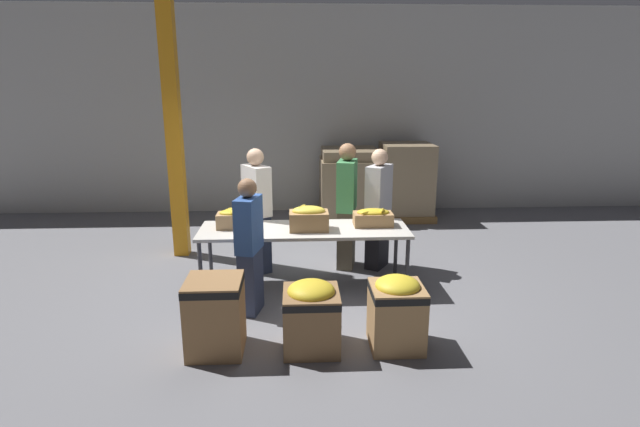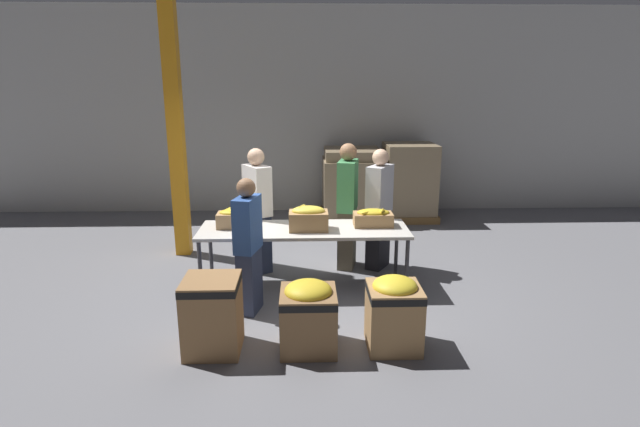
# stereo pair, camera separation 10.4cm
# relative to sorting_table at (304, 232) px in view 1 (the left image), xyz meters

# --- Properties ---
(ground_plane) EXTENTS (30.00, 30.00, 0.00)m
(ground_plane) POSITION_rel_sorting_table_xyz_m (0.00, 0.00, -0.73)
(ground_plane) COLOR slate
(wall_back) EXTENTS (16.00, 0.08, 4.00)m
(wall_back) POSITION_rel_sorting_table_xyz_m (0.00, 4.03, 1.27)
(wall_back) COLOR #B7B7B2
(wall_back) RESTS_ON ground_plane
(sorting_table) EXTENTS (2.63, 0.83, 0.78)m
(sorting_table) POSITION_rel_sorting_table_xyz_m (0.00, 0.00, 0.00)
(sorting_table) COLOR beige
(sorting_table) RESTS_ON ground_plane
(banana_box_0) EXTENTS (0.41, 0.29, 0.26)m
(banana_box_0) POSITION_rel_sorting_table_xyz_m (-0.89, 0.08, 0.17)
(banana_box_0) COLOR tan
(banana_box_0) RESTS_ON sorting_table
(banana_box_1) EXTENTS (0.48, 0.31, 0.31)m
(banana_box_1) POSITION_rel_sorting_table_xyz_m (0.06, -0.06, 0.20)
(banana_box_1) COLOR #A37A4C
(banana_box_1) RESTS_ON sorting_table
(banana_box_2) EXTENTS (0.49, 0.29, 0.24)m
(banana_box_2) POSITION_rel_sorting_table_xyz_m (0.89, 0.09, 0.16)
(banana_box_2) COLOR #A37A4C
(banana_box_2) RESTS_ON sorting_table
(volunteer_0) EXTENTS (0.44, 0.51, 1.70)m
(volunteer_0) POSITION_rel_sorting_table_xyz_m (1.05, 0.67, 0.11)
(volunteer_0) COLOR black
(volunteer_0) RESTS_ON ground_plane
(volunteer_1) EXTENTS (0.34, 0.51, 1.77)m
(volunteer_1) POSITION_rel_sorting_table_xyz_m (0.61, 0.71, 0.15)
(volunteer_1) COLOR #6B604C
(volunteer_1) RESTS_ON ground_plane
(volunteer_2) EXTENTS (0.44, 0.51, 1.72)m
(volunteer_2) POSITION_rel_sorting_table_xyz_m (-0.63, 0.60, 0.12)
(volunteer_2) COLOR #2D3856
(volunteer_2) RESTS_ON ground_plane
(volunteer_3) EXTENTS (0.30, 0.46, 1.57)m
(volunteer_3) POSITION_rel_sorting_table_xyz_m (-0.62, -0.71, 0.04)
(volunteer_3) COLOR #2D3856
(volunteer_3) RESTS_ON ground_plane
(donation_bin_0) EXTENTS (0.54, 0.54, 0.75)m
(donation_bin_0) POSITION_rel_sorting_table_xyz_m (-0.90, -1.56, -0.33)
(donation_bin_0) COLOR olive
(donation_bin_0) RESTS_ON ground_plane
(donation_bin_1) EXTENTS (0.55, 0.55, 0.71)m
(donation_bin_1) POSITION_rel_sorting_table_xyz_m (0.04, -1.56, -0.36)
(donation_bin_1) COLOR olive
(donation_bin_1) RESTS_ON ground_plane
(donation_bin_2) EXTENTS (0.52, 0.52, 0.74)m
(donation_bin_2) POSITION_rel_sorting_table_xyz_m (0.88, -1.56, -0.34)
(donation_bin_2) COLOR #A37A4C
(donation_bin_2) RESTS_ON ground_plane
(support_pillar) EXTENTS (0.22, 0.22, 4.00)m
(support_pillar) POSITION_rel_sorting_table_xyz_m (-1.86, 1.35, 1.27)
(support_pillar) COLOR orange
(support_pillar) RESTS_ON ground_plane
(pallet_stack_0) EXTENTS (1.14, 1.14, 1.35)m
(pallet_stack_0) POSITION_rel_sorting_table_xyz_m (0.93, 3.34, -0.07)
(pallet_stack_0) COLOR olive
(pallet_stack_0) RESTS_ON ground_plane
(pallet_stack_1) EXTENTS (1.14, 1.14, 1.17)m
(pallet_stack_1) POSITION_rel_sorting_table_xyz_m (0.90, 3.25, -0.16)
(pallet_stack_1) COLOR olive
(pallet_stack_1) RESTS_ON ground_plane
(pallet_stack_2) EXTENTS (1.03, 1.03, 1.44)m
(pallet_stack_2) POSITION_rel_sorting_table_xyz_m (2.02, 3.32, -0.02)
(pallet_stack_2) COLOR olive
(pallet_stack_2) RESTS_ON ground_plane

